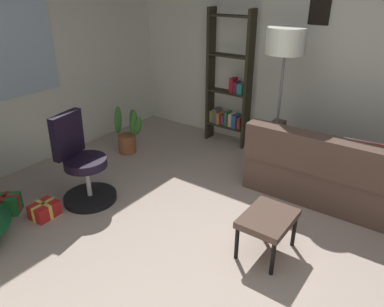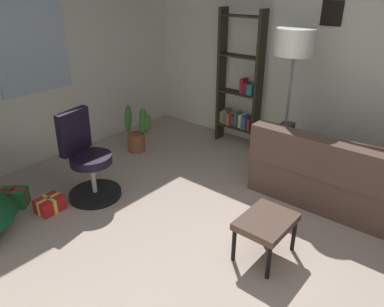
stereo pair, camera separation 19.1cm
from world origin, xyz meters
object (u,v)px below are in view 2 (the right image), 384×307
object	(u,v)px
gift_box_red	(50,204)
bookshelf	(239,89)
couch	(361,180)
floor_lamp	(294,50)
potted_plant	(138,132)
office_chair	(88,165)
footstool	(266,224)
gift_box_green	(14,198)

from	to	relation	value
gift_box_red	bookshelf	size ratio (longest dim) A/B	0.15
couch	floor_lamp	size ratio (longest dim) A/B	1.11
bookshelf	gift_box_red	bearing A→B (deg)	169.49
couch	potted_plant	size ratio (longest dim) A/B	2.98
bookshelf	potted_plant	distance (m)	1.52
gift_box_red	office_chair	xyz separation A→B (m)	(0.46, -0.07, 0.30)
bookshelf	floor_lamp	size ratio (longest dim) A/B	1.08
office_chair	potted_plant	size ratio (longest dim) A/B	1.51
footstool	gift_box_green	bearing A→B (deg)	112.85
gift_box_green	bookshelf	size ratio (longest dim) A/B	0.17
footstool	office_chair	distance (m)	1.98
gift_box_green	gift_box_red	bearing A→B (deg)	-63.67
bookshelf	gift_box_green	bearing A→B (deg)	163.08
footstool	office_chair	xyz separation A→B (m)	(-0.36, 1.95, 0.05)
gift_box_green	office_chair	size ratio (longest dim) A/B	0.33
potted_plant	office_chair	bearing A→B (deg)	-156.84
footstool	floor_lamp	distance (m)	1.98
gift_box_red	floor_lamp	bearing A→B (deg)	-31.45
floor_lamp	bookshelf	bearing A→B (deg)	66.91
bookshelf	floor_lamp	distance (m)	1.20
office_chair	bookshelf	world-z (taller)	bookshelf
footstool	office_chair	bearing A→B (deg)	100.58
couch	gift_box_red	xyz separation A→B (m)	(-2.18, 2.37, -0.21)
office_chair	floor_lamp	distance (m)	2.53
couch	gift_box_green	world-z (taller)	couch
potted_plant	floor_lamp	bearing A→B (deg)	-69.38
couch	floor_lamp	bearing A→B (deg)	82.16
couch	bookshelf	distance (m)	2.01
floor_lamp	footstool	bearing A→B (deg)	-157.65
gift_box_red	office_chair	bearing A→B (deg)	-9.01
gift_box_green	office_chair	bearing A→B (deg)	-34.83
floor_lamp	potted_plant	distance (m)	2.30
floor_lamp	gift_box_green	bearing A→B (deg)	144.36
couch	bookshelf	world-z (taller)	bookshelf
gift_box_green	potted_plant	bearing A→B (deg)	1.45
gift_box_red	office_chair	distance (m)	0.55
couch	footstool	xyz separation A→B (m)	(-1.35, 0.35, 0.04)
bookshelf	potted_plant	size ratio (longest dim) A/B	2.90
office_chair	bookshelf	distance (m)	2.32
footstool	gift_box_red	world-z (taller)	footstool
gift_box_green	potted_plant	size ratio (longest dim) A/B	0.50
couch	floor_lamp	distance (m)	1.54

